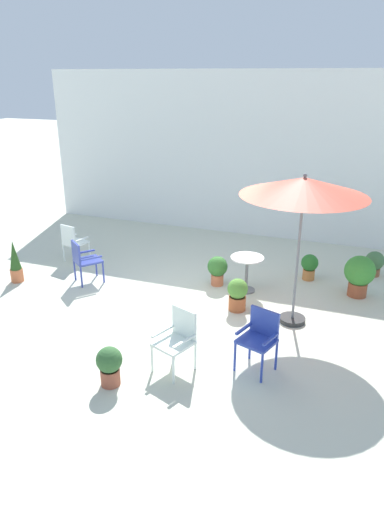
% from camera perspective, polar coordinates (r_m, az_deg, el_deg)
% --- Properties ---
extents(ground_plane, '(60.00, 60.00, 0.00)m').
position_cam_1_polar(ground_plane, '(8.63, -0.83, -5.85)').
color(ground_plane, beige).
extents(villa_facade, '(11.12, 0.30, 4.08)m').
position_cam_1_polar(villa_facade, '(12.07, 6.94, 12.16)').
color(villa_facade, white).
rests_on(villa_facade, ground).
extents(patio_umbrella_0, '(1.99, 1.99, 2.56)m').
position_cam_1_polar(patio_umbrella_0, '(7.39, 13.58, 8.04)').
color(patio_umbrella_0, '#2D2D2D').
rests_on(patio_umbrella_0, ground).
extents(cafe_table_0, '(0.64, 0.64, 0.71)m').
position_cam_1_polar(cafe_table_0, '(8.98, 6.75, -1.43)').
color(cafe_table_0, silver).
rests_on(cafe_table_0, ground).
extents(patio_chair_0, '(0.60, 0.62, 0.90)m').
position_cam_1_polar(patio_chair_0, '(6.63, -1.77, -9.85)').
color(patio_chair_0, white).
rests_on(patio_chair_0, ground).
extents(patio_chair_1, '(0.66, 0.66, 0.88)m').
position_cam_1_polar(patio_chair_1, '(9.52, -13.14, -0.32)').
color(patio_chair_1, '#313F9A').
rests_on(patio_chair_1, ground).
extents(patio_chair_2, '(0.52, 0.53, 0.88)m').
position_cam_1_polar(patio_chair_2, '(10.67, -14.42, 1.84)').
color(patio_chair_2, white).
rests_on(patio_chair_2, ground).
extents(patio_chair_3, '(0.59, 0.56, 0.89)m').
position_cam_1_polar(patio_chair_3, '(6.68, 8.30, -9.62)').
color(patio_chair_3, '#2A3FA0').
rests_on(patio_chair_3, ground).
extents(potted_plant_0, '(0.25, 0.25, 0.88)m').
position_cam_1_polar(potted_plant_0, '(10.01, -20.90, -0.74)').
color(potted_plant_0, '#D06D43').
rests_on(potted_plant_0, ground).
extents(potted_plant_2, '(0.36, 0.36, 0.57)m').
position_cam_1_polar(potted_plant_2, '(6.50, -10.10, -12.98)').
color(potted_plant_2, '#9A4F39').
rests_on(potted_plant_2, ground).
extents(potted_plant_3, '(0.39, 0.39, 0.53)m').
position_cam_1_polar(potted_plant_3, '(10.41, 21.50, -0.75)').
color(potted_plant_3, brown).
rests_on(potted_plant_3, ground).
extents(potted_plant_4, '(0.35, 0.35, 0.54)m').
position_cam_1_polar(potted_plant_4, '(9.79, 14.22, -1.15)').
color(potted_plant_4, '#BE753C').
rests_on(potted_plant_4, ground).
extents(potted_plant_5, '(0.40, 0.40, 0.60)m').
position_cam_1_polar(potted_plant_5, '(9.25, 3.17, -1.55)').
color(potted_plant_5, '#CE6C45').
rests_on(potted_plant_5, ground).
extents(potted_plant_6, '(0.57, 0.57, 0.80)m').
position_cam_1_polar(potted_plant_6, '(9.29, 19.88, -2.05)').
color(potted_plant_6, '#9C4D2F').
rests_on(potted_plant_6, ground).
extents(potted_plant_7, '(0.36, 0.36, 0.60)m').
position_cam_1_polar(potted_plant_7, '(8.31, 5.61, -4.60)').
color(potted_plant_7, '#AC542F').
rests_on(potted_plant_7, ground).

